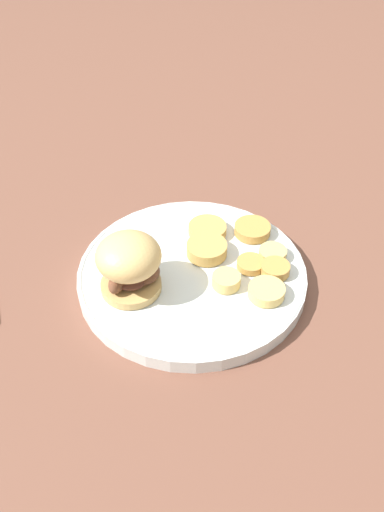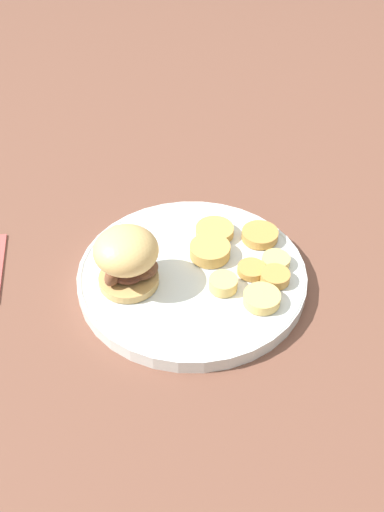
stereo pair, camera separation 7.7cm
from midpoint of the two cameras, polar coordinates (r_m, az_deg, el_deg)
name	(u,v)px [view 2 (the right image)]	position (r m, az deg, el deg)	size (l,w,h in m)	color
ground_plane	(192,281)	(0.80, 2.75, -2.57)	(4.00, 4.00, 0.00)	brown
dinner_plate	(192,275)	(0.79, 2.78, -1.96)	(0.30, 0.30, 0.02)	silver
sandwich	(128,258)	(0.74, -3.23, -0.29)	(0.08, 0.08, 0.08)	tan
potato_round_0	(225,282)	(0.76, 6.08, -2.58)	(0.04, 0.04, 0.02)	#DBB766
potato_round_1	(275,277)	(0.78, 10.73, -2.09)	(0.04, 0.04, 0.01)	#BC8942
potato_round_2	(276,261)	(0.80, 10.72, -0.56)	(0.04, 0.04, 0.01)	#DBB766
potato_round_3	(251,269)	(0.79, 8.48, -1.41)	(0.04, 0.04, 0.01)	#BC8942
potato_round_4	(215,231)	(0.84, 4.80, 2.28)	(0.05, 0.05, 0.01)	tan
potato_round_5	(260,235)	(0.84, 9.11, 1.88)	(0.05, 0.05, 0.01)	#BC8942
potato_round_6	(262,298)	(0.75, 9.60, -4.15)	(0.05, 0.05, 0.01)	#DBB766
potato_round_7	(209,250)	(0.80, 4.41, 0.42)	(0.05, 0.05, 0.02)	tan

